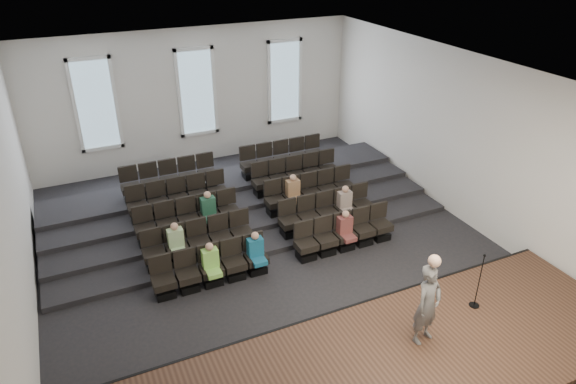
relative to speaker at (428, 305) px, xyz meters
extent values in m
plane|color=black|center=(-1.30, 4.82, -1.39)|extent=(14.00, 14.00, 0.00)
cube|color=white|center=(-1.30, 4.82, 3.62)|extent=(12.00, 14.00, 0.02)
cube|color=silver|center=(-1.30, 11.84, 1.11)|extent=(12.00, 0.04, 5.00)
cube|color=silver|center=(-1.30, -2.20, 1.11)|extent=(12.00, 0.04, 5.00)
cube|color=silver|center=(-7.32, 4.82, 1.11)|extent=(0.04, 14.00, 5.00)
cube|color=silver|center=(4.72, 4.82, 1.11)|extent=(0.04, 14.00, 5.00)
cube|color=#492F1F|center=(-1.30, -0.28, -1.14)|extent=(11.80, 3.60, 0.50)
cube|color=black|center=(-1.30, 1.49, -1.14)|extent=(11.80, 0.06, 0.52)
cube|color=black|center=(-1.30, 7.15, -1.32)|extent=(11.80, 4.80, 0.15)
cube|color=black|center=(-1.30, 7.67, -1.24)|extent=(11.80, 3.75, 0.30)
cube|color=black|center=(-1.30, 8.20, -1.17)|extent=(11.80, 2.70, 0.45)
cube|color=black|center=(-1.30, 8.72, -1.09)|extent=(11.80, 1.65, 0.60)
cube|color=black|center=(-4.42, 4.22, -1.29)|extent=(0.47, 0.43, 0.20)
cube|color=black|center=(-4.42, 4.22, -0.98)|extent=(0.55, 0.50, 0.19)
cube|color=black|center=(-4.42, 4.43, -0.57)|extent=(0.55, 0.08, 0.50)
cube|color=black|center=(-3.82, 4.22, -1.29)|extent=(0.47, 0.43, 0.20)
cube|color=black|center=(-3.82, 4.22, -0.98)|extent=(0.55, 0.50, 0.19)
cube|color=black|center=(-3.82, 4.43, -0.57)|extent=(0.55, 0.08, 0.50)
cube|color=black|center=(-3.22, 4.22, -1.29)|extent=(0.47, 0.43, 0.20)
cube|color=black|center=(-3.22, 4.22, -0.98)|extent=(0.55, 0.50, 0.19)
cube|color=black|center=(-3.22, 4.43, -0.57)|extent=(0.55, 0.08, 0.50)
cube|color=black|center=(-2.62, 4.22, -1.29)|extent=(0.47, 0.43, 0.20)
cube|color=black|center=(-2.62, 4.22, -0.98)|extent=(0.55, 0.50, 0.19)
cube|color=black|center=(-2.62, 4.43, -0.57)|extent=(0.55, 0.08, 0.50)
cube|color=black|center=(-2.02, 4.22, -1.29)|extent=(0.47, 0.43, 0.20)
cube|color=black|center=(-2.02, 4.22, -0.98)|extent=(0.55, 0.50, 0.19)
cube|color=black|center=(-2.02, 4.43, -0.57)|extent=(0.55, 0.08, 0.50)
cube|color=black|center=(-0.57, 4.22, -1.29)|extent=(0.47, 0.43, 0.20)
cube|color=black|center=(-0.57, 4.22, -0.98)|extent=(0.55, 0.50, 0.19)
cube|color=black|center=(-0.57, 4.43, -0.57)|extent=(0.55, 0.08, 0.50)
cube|color=black|center=(0.03, 4.22, -1.29)|extent=(0.47, 0.43, 0.20)
cube|color=black|center=(0.03, 4.22, -0.98)|extent=(0.55, 0.50, 0.19)
cube|color=black|center=(0.03, 4.43, -0.57)|extent=(0.55, 0.08, 0.50)
cube|color=black|center=(0.63, 4.22, -1.29)|extent=(0.47, 0.43, 0.20)
cube|color=black|center=(0.63, 4.22, -0.98)|extent=(0.55, 0.50, 0.19)
cube|color=black|center=(0.63, 4.43, -0.57)|extent=(0.55, 0.08, 0.50)
cube|color=black|center=(1.23, 4.22, -1.29)|extent=(0.47, 0.43, 0.20)
cube|color=black|center=(1.23, 4.22, -0.98)|extent=(0.55, 0.50, 0.19)
cube|color=black|center=(1.23, 4.43, -0.57)|extent=(0.55, 0.08, 0.50)
cube|color=black|center=(1.83, 4.22, -1.29)|extent=(0.47, 0.43, 0.20)
cube|color=black|center=(1.83, 4.22, -0.98)|extent=(0.55, 0.50, 0.19)
cube|color=black|center=(1.83, 4.43, -0.57)|extent=(0.55, 0.08, 0.50)
cube|color=black|center=(-4.42, 5.27, -1.14)|extent=(0.47, 0.43, 0.20)
cube|color=black|center=(-4.42, 5.27, -0.83)|extent=(0.55, 0.50, 0.19)
cube|color=black|center=(-4.42, 5.48, -0.42)|extent=(0.55, 0.08, 0.50)
cube|color=black|center=(-3.82, 5.27, -1.14)|extent=(0.47, 0.43, 0.20)
cube|color=black|center=(-3.82, 5.27, -0.83)|extent=(0.55, 0.50, 0.19)
cube|color=black|center=(-3.82, 5.48, -0.42)|extent=(0.55, 0.08, 0.50)
cube|color=black|center=(-3.22, 5.27, -1.14)|extent=(0.47, 0.43, 0.20)
cube|color=black|center=(-3.22, 5.27, -0.83)|extent=(0.55, 0.50, 0.19)
cube|color=black|center=(-3.22, 5.48, -0.42)|extent=(0.55, 0.08, 0.50)
cube|color=black|center=(-2.62, 5.27, -1.14)|extent=(0.47, 0.43, 0.20)
cube|color=black|center=(-2.62, 5.27, -0.83)|extent=(0.55, 0.50, 0.19)
cube|color=black|center=(-2.62, 5.48, -0.42)|extent=(0.55, 0.08, 0.50)
cube|color=black|center=(-2.02, 5.27, -1.14)|extent=(0.47, 0.43, 0.20)
cube|color=black|center=(-2.02, 5.27, -0.83)|extent=(0.55, 0.50, 0.19)
cube|color=black|center=(-2.02, 5.48, -0.42)|extent=(0.55, 0.08, 0.50)
cube|color=black|center=(-0.57, 5.27, -1.14)|extent=(0.47, 0.43, 0.20)
cube|color=black|center=(-0.57, 5.27, -0.83)|extent=(0.55, 0.50, 0.19)
cube|color=black|center=(-0.57, 5.48, -0.42)|extent=(0.55, 0.08, 0.50)
cube|color=black|center=(0.03, 5.27, -1.14)|extent=(0.47, 0.43, 0.20)
cube|color=black|center=(0.03, 5.27, -0.83)|extent=(0.55, 0.50, 0.19)
cube|color=black|center=(0.03, 5.48, -0.42)|extent=(0.55, 0.08, 0.50)
cube|color=black|center=(0.63, 5.27, -1.14)|extent=(0.47, 0.43, 0.20)
cube|color=black|center=(0.63, 5.27, -0.83)|extent=(0.55, 0.50, 0.19)
cube|color=black|center=(0.63, 5.48, -0.42)|extent=(0.55, 0.08, 0.50)
cube|color=black|center=(1.23, 5.27, -1.14)|extent=(0.47, 0.43, 0.20)
cube|color=black|center=(1.23, 5.27, -0.83)|extent=(0.55, 0.50, 0.19)
cube|color=black|center=(1.23, 5.48, -0.42)|extent=(0.55, 0.08, 0.50)
cube|color=black|center=(1.83, 5.27, -1.14)|extent=(0.47, 0.43, 0.20)
cube|color=black|center=(1.83, 5.27, -0.83)|extent=(0.55, 0.50, 0.19)
cube|color=black|center=(1.83, 5.48, -0.42)|extent=(0.55, 0.08, 0.50)
cube|color=black|center=(-4.42, 6.32, -0.99)|extent=(0.47, 0.42, 0.20)
cube|color=black|center=(-4.42, 6.32, -0.68)|extent=(0.55, 0.50, 0.19)
cube|color=black|center=(-4.42, 6.53, -0.27)|extent=(0.55, 0.08, 0.50)
cube|color=black|center=(-3.82, 6.32, -0.99)|extent=(0.47, 0.42, 0.20)
cube|color=black|center=(-3.82, 6.32, -0.68)|extent=(0.55, 0.50, 0.19)
cube|color=black|center=(-3.82, 6.53, -0.27)|extent=(0.55, 0.08, 0.50)
cube|color=black|center=(-3.22, 6.32, -0.99)|extent=(0.47, 0.42, 0.20)
cube|color=black|center=(-3.22, 6.32, -0.68)|extent=(0.55, 0.50, 0.19)
cube|color=black|center=(-3.22, 6.53, -0.27)|extent=(0.55, 0.08, 0.50)
cube|color=black|center=(-2.62, 6.32, -0.99)|extent=(0.47, 0.42, 0.20)
cube|color=black|center=(-2.62, 6.32, -0.68)|extent=(0.55, 0.50, 0.19)
cube|color=black|center=(-2.62, 6.53, -0.27)|extent=(0.55, 0.08, 0.50)
cube|color=black|center=(-2.02, 6.32, -0.99)|extent=(0.47, 0.42, 0.20)
cube|color=black|center=(-2.02, 6.32, -0.68)|extent=(0.55, 0.50, 0.19)
cube|color=black|center=(-2.02, 6.53, -0.27)|extent=(0.55, 0.08, 0.50)
cube|color=black|center=(-0.57, 6.32, -0.99)|extent=(0.47, 0.42, 0.20)
cube|color=black|center=(-0.57, 6.32, -0.68)|extent=(0.55, 0.50, 0.19)
cube|color=black|center=(-0.57, 6.53, -0.27)|extent=(0.55, 0.08, 0.50)
cube|color=black|center=(0.03, 6.32, -0.99)|extent=(0.47, 0.42, 0.20)
cube|color=black|center=(0.03, 6.32, -0.68)|extent=(0.55, 0.50, 0.19)
cube|color=black|center=(0.03, 6.53, -0.27)|extent=(0.55, 0.08, 0.50)
cube|color=black|center=(0.63, 6.32, -0.99)|extent=(0.47, 0.42, 0.20)
cube|color=black|center=(0.63, 6.32, -0.68)|extent=(0.55, 0.50, 0.19)
cube|color=black|center=(0.63, 6.53, -0.27)|extent=(0.55, 0.08, 0.50)
cube|color=black|center=(1.23, 6.32, -0.99)|extent=(0.47, 0.42, 0.20)
cube|color=black|center=(1.23, 6.32, -0.68)|extent=(0.55, 0.50, 0.19)
cube|color=black|center=(1.23, 6.53, -0.27)|extent=(0.55, 0.08, 0.50)
cube|color=black|center=(1.83, 6.32, -0.99)|extent=(0.47, 0.42, 0.20)
cube|color=black|center=(1.83, 6.32, -0.68)|extent=(0.55, 0.50, 0.19)
cube|color=black|center=(1.83, 6.53, -0.27)|extent=(0.55, 0.08, 0.50)
cube|color=black|center=(-4.42, 7.37, -0.84)|extent=(0.47, 0.42, 0.20)
cube|color=black|center=(-4.42, 7.37, -0.53)|extent=(0.55, 0.50, 0.19)
cube|color=black|center=(-4.42, 7.58, -0.12)|extent=(0.55, 0.08, 0.50)
cube|color=black|center=(-3.82, 7.37, -0.84)|extent=(0.47, 0.42, 0.20)
cube|color=black|center=(-3.82, 7.37, -0.53)|extent=(0.55, 0.50, 0.19)
cube|color=black|center=(-3.82, 7.58, -0.12)|extent=(0.55, 0.08, 0.50)
cube|color=black|center=(-3.22, 7.37, -0.84)|extent=(0.47, 0.42, 0.20)
cube|color=black|center=(-3.22, 7.37, -0.53)|extent=(0.55, 0.50, 0.19)
cube|color=black|center=(-3.22, 7.58, -0.12)|extent=(0.55, 0.08, 0.50)
cube|color=black|center=(-2.62, 7.37, -0.84)|extent=(0.47, 0.42, 0.20)
cube|color=black|center=(-2.62, 7.37, -0.53)|extent=(0.55, 0.50, 0.19)
cube|color=black|center=(-2.62, 7.58, -0.12)|extent=(0.55, 0.08, 0.50)
cube|color=black|center=(-2.02, 7.37, -0.84)|extent=(0.47, 0.42, 0.20)
cube|color=black|center=(-2.02, 7.37, -0.53)|extent=(0.55, 0.50, 0.19)
cube|color=black|center=(-2.02, 7.58, -0.12)|extent=(0.55, 0.08, 0.50)
cube|color=black|center=(-0.57, 7.37, -0.84)|extent=(0.47, 0.42, 0.20)
cube|color=black|center=(-0.57, 7.37, -0.53)|extent=(0.55, 0.50, 0.19)
cube|color=black|center=(-0.57, 7.58, -0.12)|extent=(0.55, 0.08, 0.50)
cube|color=black|center=(0.03, 7.37, -0.84)|extent=(0.47, 0.42, 0.20)
cube|color=black|center=(0.03, 7.37, -0.53)|extent=(0.55, 0.50, 0.19)
cube|color=black|center=(0.03, 7.58, -0.12)|extent=(0.55, 0.08, 0.50)
cube|color=black|center=(0.63, 7.37, -0.84)|extent=(0.47, 0.42, 0.20)
cube|color=black|center=(0.63, 7.37, -0.53)|extent=(0.55, 0.50, 0.19)
cube|color=black|center=(0.63, 7.58, -0.12)|extent=(0.55, 0.08, 0.50)
cube|color=black|center=(1.23, 7.37, -0.84)|extent=(0.47, 0.42, 0.20)
cube|color=black|center=(1.23, 7.37, -0.53)|extent=(0.55, 0.50, 0.19)
cube|color=black|center=(1.23, 7.58, -0.12)|extent=(0.55, 0.08, 0.50)
cube|color=black|center=(1.83, 7.37, -0.84)|extent=(0.47, 0.42, 0.20)
cube|color=black|center=(1.83, 7.37, -0.53)|extent=(0.55, 0.50, 0.19)
cube|color=black|center=(1.83, 7.58, -0.12)|extent=(0.55, 0.08, 0.50)
cube|color=black|center=(-4.42, 8.42, -0.69)|extent=(0.47, 0.42, 0.20)
cube|color=black|center=(-4.42, 8.42, -0.38)|extent=(0.55, 0.50, 0.19)
cube|color=black|center=(-4.42, 8.63, 0.03)|extent=(0.55, 0.08, 0.50)
cube|color=black|center=(-3.82, 8.42, -0.69)|extent=(0.47, 0.42, 0.20)
cube|color=black|center=(-3.82, 8.42, -0.38)|extent=(0.55, 0.50, 0.19)
cube|color=black|center=(-3.82, 8.63, 0.03)|extent=(0.55, 0.08, 0.50)
cube|color=black|center=(-3.22, 8.42, -0.69)|extent=(0.47, 0.42, 0.20)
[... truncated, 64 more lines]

